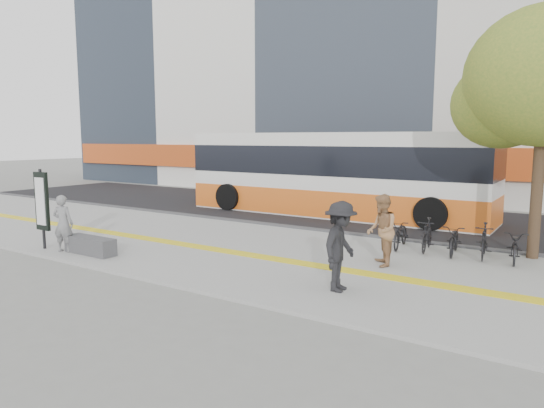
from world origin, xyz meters
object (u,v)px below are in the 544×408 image
Objects in this scene: seated_woman at (63,223)px; bus at (332,176)px; signboard at (42,202)px; pedestrian_tan at (382,230)px; pedestrian_dark at (340,246)px; bench at (90,245)px; street_tree at (544,80)px.

bus is at bearing -129.06° from seated_woman.
bus is 10.41m from seated_woman.
signboard is 9.09m from pedestrian_tan.
pedestrian_tan is 0.95× the size of pedestrian_dark.
bus is at bearing -174.43° from pedestrian_tan.
signboard is 0.96m from seated_woman.
bus reaches higher than pedestrian_dark.
street_tree reaches higher than bench.
seated_woman is (-0.80, -0.23, 0.54)m from bench.
bench is 0.25× the size of street_tree.
bench is 0.13× the size of bus.
pedestrian_tan is (4.59, -6.65, -0.66)m from bus.
pedestrian_dark is at bearing 165.18° from seated_woman.
bench is 10.04m from bus.
pedestrian_dark is (4.62, -8.96, -0.61)m from bus.
bench is 1.04× the size of seated_woman.
signboard reaches higher than seated_woman.
bus is at bearing 153.96° from street_tree.
pedestrian_tan is (6.84, 3.05, 0.64)m from bench.
bus reaches higher than signboard.
bus reaches higher than bench.
signboard is 1.22× the size of pedestrian_dark.
bench is 0.99m from seated_woman.
pedestrian_tan is at bearing -178.78° from seated_woman.
bench is at bearing -95.03° from pedestrian_tan.
bus is at bearing 76.95° from bench.
signboard is at bearing -169.19° from bench.
bus is at bearing 23.03° from pedestrian_dark.
bus reaches higher than seated_woman.
pedestrian_tan is at bearing 21.67° from signboard.
signboard reaches higher than pedestrian_tan.
bench is 0.93× the size of pedestrian_tan.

